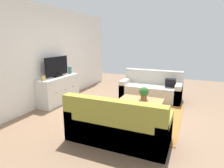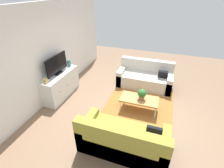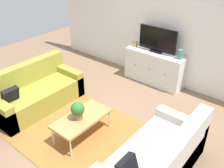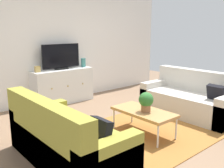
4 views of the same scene
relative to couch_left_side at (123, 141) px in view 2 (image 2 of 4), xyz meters
The scene contains 11 objects.
ground_plane 1.47m from the couch_left_side, ahead, with size 10.00×10.00×0.00m, color #84664C.
wall_back 3.20m from the couch_left_side, 61.59° to the left, with size 6.40×0.12×2.70m, color white.
area_rug 1.46m from the couch_left_side, ahead, with size 2.50×1.90×0.01m, color #9E662D.
couch_left_side is the anchor object (origin of this frame).
couch_right_side 2.87m from the couch_left_side, ahead, with size 0.84×1.80×0.86m.
coffee_table 1.42m from the couch_left_side, ahead, with size 0.51×1.02×0.40m.
potted_plant 1.44m from the couch_left_side, ahead, with size 0.23×0.23×0.31m.
tv_console 2.75m from the couch_left_side, 59.94° to the left, with size 1.40×0.47×0.77m.
flat_screen_tv 2.86m from the couch_left_side, 60.15° to the left, with size 0.91×0.16×0.57m.
glass_vase 3.13m from the couch_left_side, 50.52° to the left, with size 0.11×0.11×0.21m, color teal.
mantel_clock 2.56m from the couch_left_side, 71.55° to the left, with size 0.11×0.07×0.13m, color tan.
Camera 2 is at (-3.63, -0.62, 3.00)m, focal length 26.07 mm.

